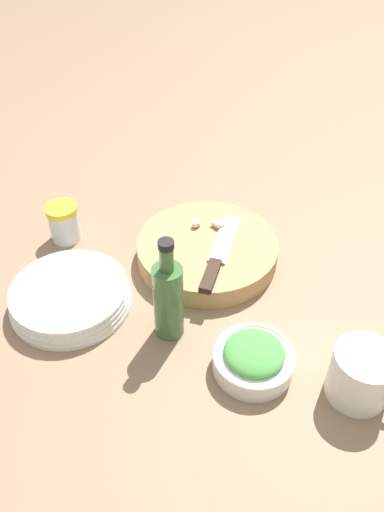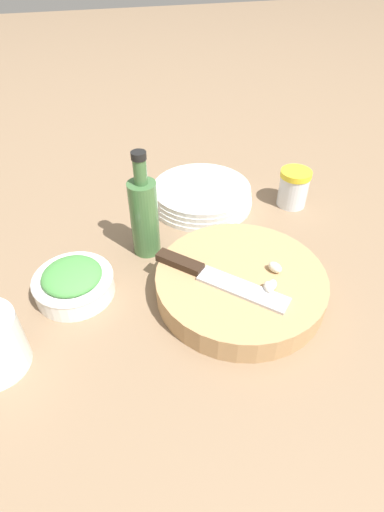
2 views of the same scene
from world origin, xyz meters
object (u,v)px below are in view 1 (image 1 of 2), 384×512
(chef_knife, at_px, (218,256))
(plate_stack, at_px, (70,296))
(garlic_cloves, at_px, (209,224))
(cutting_board, at_px, (207,250))
(oil_bottle, at_px, (168,298))
(coffee_mug, at_px, (363,375))
(spice_jar, at_px, (64,222))
(herb_bowl, at_px, (254,358))

(chef_knife, distance_m, plate_stack, 0.28)
(garlic_cloves, bearing_deg, chef_knife, 158.91)
(cutting_board, distance_m, oil_bottle, 0.20)
(chef_knife, xyz_separation_m, coffee_mug, (-0.32, -0.05, -0.00))
(garlic_cloves, height_order, oil_bottle, oil_bottle)
(spice_jar, distance_m, coffee_mug, 0.63)
(garlic_cloves, bearing_deg, cutting_board, 145.04)
(cutting_board, bearing_deg, herb_bowl, 164.38)
(chef_knife, height_order, coffee_mug, coffee_mug)
(chef_knife, bearing_deg, plate_stack, -147.66)
(cutting_board, bearing_deg, garlic_cloves, -34.96)
(coffee_mug, height_order, plate_stack, coffee_mug)
(garlic_cloves, xyz_separation_m, plate_stack, (-0.02, 0.30, -0.03))
(garlic_cloves, bearing_deg, oil_bottle, 132.90)
(garlic_cloves, bearing_deg, plate_stack, 94.44)
(herb_bowl, xyz_separation_m, plate_stack, (0.27, 0.20, -0.01))
(herb_bowl, height_order, plate_stack, herb_bowl)
(herb_bowl, bearing_deg, spice_jar, 17.68)
(plate_stack, bearing_deg, herb_bowl, -143.79)
(chef_knife, distance_m, oil_bottle, 0.17)
(herb_bowl, bearing_deg, coffee_mug, -135.79)
(spice_jar, bearing_deg, coffee_mug, -155.78)
(cutting_board, distance_m, spice_jar, 0.30)
(coffee_mug, bearing_deg, plate_stack, 38.77)
(garlic_cloves, xyz_separation_m, oil_bottle, (-0.16, 0.18, 0.03))
(oil_bottle, bearing_deg, spice_jar, 11.98)
(oil_bottle, bearing_deg, cutting_board, -50.07)
(herb_bowl, height_order, coffee_mug, coffee_mug)
(chef_knife, xyz_separation_m, herb_bowl, (-0.21, 0.07, -0.02))
(coffee_mug, xyz_separation_m, plate_stack, (0.39, 0.31, -0.02))
(chef_knife, bearing_deg, cutting_board, 128.51)
(cutting_board, distance_m, plate_stack, 0.27)
(herb_bowl, relative_size, plate_stack, 0.60)
(plate_stack, bearing_deg, coffee_mug, -141.23)
(cutting_board, bearing_deg, plate_stack, 86.63)
(herb_bowl, relative_size, coffee_mug, 1.15)
(coffee_mug, bearing_deg, garlic_cloves, 1.65)
(garlic_cloves, distance_m, spice_jar, 0.29)
(chef_knife, relative_size, coffee_mug, 1.60)
(chef_knife, distance_m, garlic_cloves, 0.09)
(oil_bottle, bearing_deg, chef_knife, -61.79)
(herb_bowl, bearing_deg, cutting_board, -15.62)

